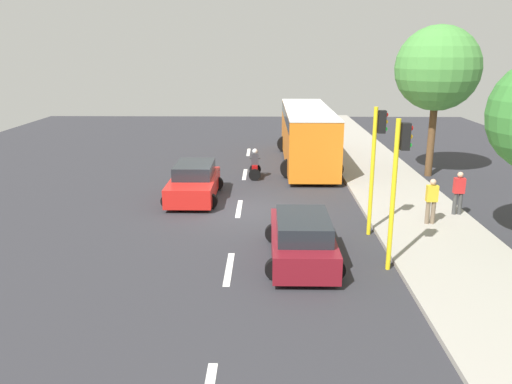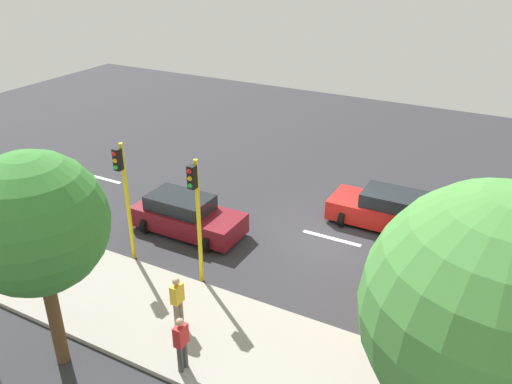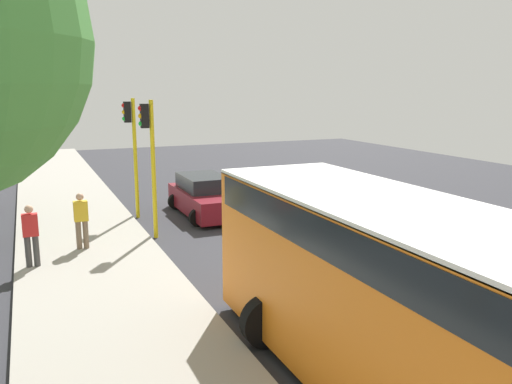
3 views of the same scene
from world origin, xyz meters
TOP-DOWN VIEW (x-y plane):
  - ground_plane at (0.00, 0.00)m, footprint 40.00×60.00m
  - sidewalk at (7.00, 0.00)m, footprint 4.00×60.00m
  - lane_stripe_far_north at (0.00, -12.00)m, footprint 0.20×2.40m
  - lane_stripe_north at (0.00, -6.00)m, footprint 0.20×2.40m
  - lane_stripe_mid at (0.00, 0.00)m, footprint 0.20×2.40m
  - lane_stripe_south at (0.00, 6.00)m, footprint 0.20×2.40m
  - car_red at (-2.05, 1.52)m, footprint 2.35×4.36m
  - car_maroon at (2.22, -5.31)m, footprint 2.29×4.47m
  - city_bus at (3.43, 8.79)m, footprint 3.20×11.00m
  - motorcycle at (0.55, 5.27)m, footprint 0.60×1.30m
  - pedestrian_near_signal at (7.13, -2.14)m, footprint 0.40×0.24m
  - pedestrian_by_tree at (8.52, -1.00)m, footprint 0.40×0.24m
  - traffic_light_corner at (4.85, -2.93)m, footprint 0.49×0.24m
  - traffic_light_midblock at (4.85, -5.92)m, footprint 0.49×0.24m

SIDE VIEW (x-z plane):
  - ground_plane at x=0.00m, z-range -0.10..0.00m
  - lane_stripe_far_north at x=0.00m, z-range 0.00..0.01m
  - lane_stripe_north at x=0.00m, z-range 0.00..0.01m
  - lane_stripe_mid at x=0.00m, z-range 0.00..0.01m
  - lane_stripe_south at x=0.00m, z-range 0.00..0.01m
  - sidewalk at x=7.00m, z-range 0.00..0.15m
  - motorcycle at x=0.55m, z-range -0.12..1.41m
  - car_maroon at x=2.22m, z-range -0.05..1.47m
  - car_red at x=-2.05m, z-range -0.05..1.47m
  - pedestrian_near_signal at x=7.13m, z-range 0.21..1.90m
  - pedestrian_by_tree at x=8.52m, z-range 0.21..1.90m
  - city_bus at x=3.43m, z-range 0.27..3.43m
  - traffic_light_corner at x=4.85m, z-range 0.68..5.18m
  - traffic_light_midblock at x=4.85m, z-range 0.68..5.18m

